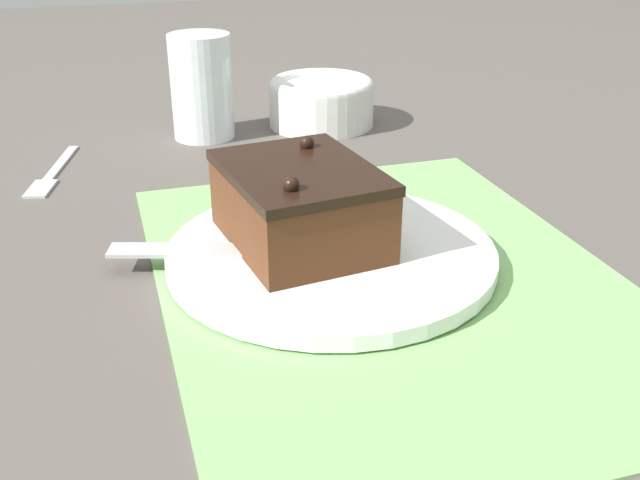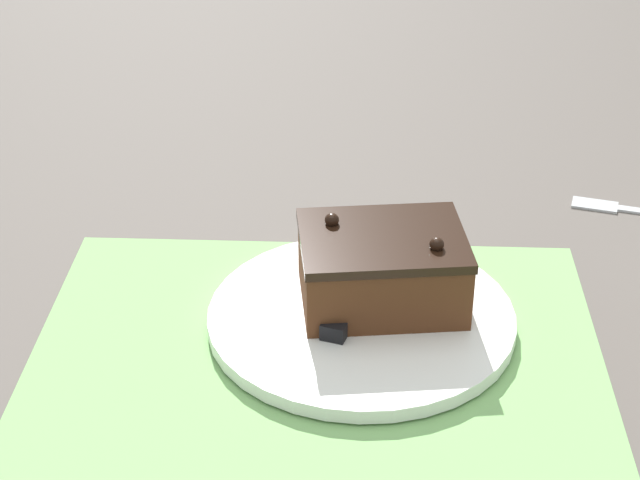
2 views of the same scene
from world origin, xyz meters
name	(u,v)px [view 2 (image 2 of 2)]	position (x,y,z in m)	size (l,w,h in m)	color
ground_plane	(317,352)	(0.00, 0.00, 0.00)	(3.00, 3.00, 0.00)	#544C47
placemat_woven	(317,350)	(0.00, 0.00, 0.00)	(0.46, 0.34, 0.00)	#7AB266
cake_plate	(361,318)	(0.04, 0.04, 0.01)	(0.26, 0.26, 0.01)	white
chocolate_cake	(382,268)	(0.05, 0.06, 0.05)	(0.15, 0.12, 0.07)	#512D19
serving_knife	(359,291)	(0.03, 0.06, 0.02)	(0.08, 0.22, 0.01)	black
dessert_fork	(634,209)	(0.31, 0.25, 0.00)	(0.15, 0.05, 0.01)	#B7BABF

